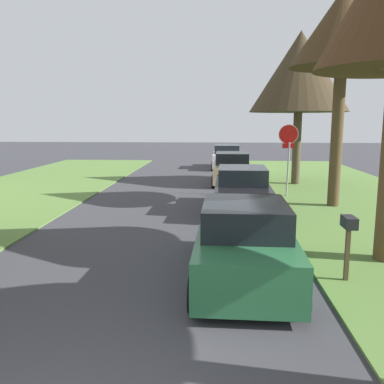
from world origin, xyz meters
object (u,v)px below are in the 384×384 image
(street_tree_right_mid_b, at_px, (343,30))
(parked_sedan_green, at_px, (244,243))
(parked_sedan_tan, at_px, (232,169))
(curbside_mailbox, at_px, (349,230))
(stop_sign_far, at_px, (288,145))
(street_tree_right_far, at_px, (300,72))
(parked_sedan_white, at_px, (227,157))
(parked_sedan_black, at_px, (242,191))

(street_tree_right_mid_b, height_order, parked_sedan_green, street_tree_right_mid_b)
(parked_sedan_tan, distance_m, curbside_mailbox, 13.28)
(stop_sign_far, distance_m, street_tree_right_far, 4.89)
(stop_sign_far, distance_m, street_tree_right_mid_b, 4.70)
(parked_sedan_green, distance_m, parked_sedan_tan, 13.02)
(street_tree_right_mid_b, height_order, street_tree_right_far, street_tree_right_mid_b)
(parked_sedan_white, bearing_deg, curbside_mailbox, -84.70)
(street_tree_right_mid_b, relative_size, curbside_mailbox, 6.00)
(street_tree_right_mid_b, bearing_deg, street_tree_right_far, 93.93)
(parked_sedan_green, distance_m, parked_sedan_white, 19.93)
(stop_sign_far, bearing_deg, parked_sedan_green, -104.43)
(parked_sedan_black, xyz_separation_m, curbside_mailbox, (1.66, -6.41, 0.33))
(stop_sign_far, xyz_separation_m, parked_sedan_green, (-2.36, -9.17, -1.46))
(street_tree_right_far, height_order, parked_sedan_tan, street_tree_right_far)
(stop_sign_far, xyz_separation_m, street_tree_right_far, (1.01, 3.51, 3.26))
(street_tree_right_mid_b, relative_size, street_tree_right_far, 1.04)
(parked_sedan_tan, height_order, curbside_mailbox, parked_sedan_tan)
(parked_sedan_green, height_order, parked_sedan_black, same)
(street_tree_right_mid_b, bearing_deg, parked_sedan_green, -117.34)
(parked_sedan_black, relative_size, parked_sedan_white, 1.00)
(parked_sedan_tan, relative_size, parked_sedan_white, 1.00)
(parked_sedan_white, xyz_separation_m, curbside_mailbox, (1.86, -20.07, 0.33))
(parked_sedan_green, bearing_deg, curbside_mailbox, -4.05)
(parked_sedan_white, distance_m, curbside_mailbox, 20.16)
(curbside_mailbox, bearing_deg, parked_sedan_white, 95.30)
(stop_sign_far, relative_size, street_tree_right_mid_b, 0.39)
(parked_sedan_black, bearing_deg, parked_sedan_tan, 90.91)
(parked_sedan_white, bearing_deg, parked_sedan_green, -90.34)
(stop_sign_far, xyz_separation_m, parked_sedan_white, (-2.24, 10.76, -1.46))
(parked_sedan_green, bearing_deg, stop_sign_far, 75.57)
(stop_sign_far, bearing_deg, parked_sedan_black, -125.05)
(parked_sedan_black, xyz_separation_m, parked_sedan_white, (-0.20, 13.67, 0.00))
(street_tree_right_far, distance_m, parked_sedan_white, 9.24)
(stop_sign_far, relative_size, parked_sedan_tan, 0.67)
(street_tree_right_mid_b, bearing_deg, parked_sedan_tan, 121.40)
(stop_sign_far, bearing_deg, curbside_mailbox, -92.34)
(street_tree_right_mid_b, xyz_separation_m, curbside_mailbox, (-1.76, -7.38, -5.18))
(street_tree_right_mid_b, xyz_separation_m, parked_sedan_tan, (-3.53, 5.78, -5.51))
(parked_sedan_green, xyz_separation_m, parked_sedan_white, (0.12, 19.93, 0.00))
(stop_sign_far, distance_m, parked_sedan_tan, 4.64)
(street_tree_right_far, relative_size, parked_sedan_white, 1.65)
(street_tree_right_far, relative_size, curbside_mailbox, 5.76)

